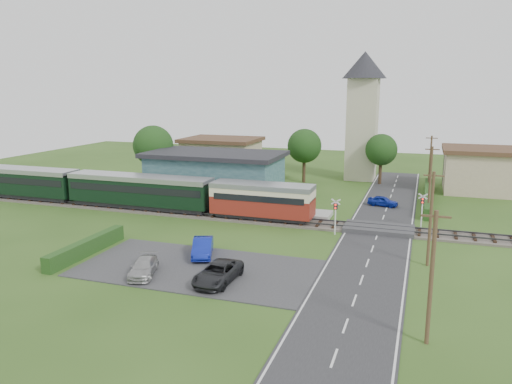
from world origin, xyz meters
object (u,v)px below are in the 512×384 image
(church_tower, at_px, (363,106))
(crossing_signal_near, at_px, (335,211))
(crossing_signal_far, at_px, (422,205))
(car_park_silver, at_px, (144,267))
(car_park_dark, at_px, (218,273))
(house_east, at_px, (479,169))
(equipment_hut, at_px, (130,186))
(train, at_px, (114,188))
(house_west, at_px, (222,156))
(pedestrian_far, at_px, (158,194))
(pedestrian_near, at_px, (255,200))
(station_building, at_px, (215,174))
(car_on_road, at_px, (383,201))
(car_park_blue, at_px, (203,247))

(church_tower, relative_size, crossing_signal_near, 5.37)
(crossing_signal_far, xyz_separation_m, car_park_silver, (-18.00, -18.89, -1.50))
(car_park_dark, bearing_deg, house_east, 65.20)
(equipment_hut, xyz_separation_m, train, (0.06, -3.20, 0.43))
(crossing_signal_near, xyz_separation_m, car_park_silver, (-10.80, -14.09, -1.50))
(train, relative_size, house_west, 4.00)
(crossing_signal_near, distance_m, car_park_dark, 14.73)
(train, xyz_separation_m, car_park_dark, (18.92, -16.03, -1.45))
(pedestrian_far, bearing_deg, pedestrian_near, -83.91)
(pedestrian_far, bearing_deg, crossing_signal_near, -96.50)
(station_building, distance_m, pedestrian_far, 7.60)
(house_east, xyz_separation_m, car_on_road, (-10.49, -12.05, -2.19))
(pedestrian_far, bearing_deg, car_park_silver, -145.17)
(station_building, relative_size, train, 0.37)
(house_east, xyz_separation_m, crossing_signal_far, (-6.40, -19.61, -0.66))
(station_building, bearing_deg, equipment_hut, -144.08)
(pedestrian_near, bearing_deg, car_park_blue, 99.69)
(car_park_silver, bearing_deg, crossing_signal_far, 27.73)
(train, bearing_deg, house_east, 30.11)
(car_on_road, distance_m, car_park_dark, 27.34)
(train, xyz_separation_m, house_west, (2.94, 23.00, 0.61))
(station_building, relative_size, car_park_blue, 3.88)
(pedestrian_far, bearing_deg, crossing_signal_far, -83.15)
(house_east, bearing_deg, crossing_signal_near, -119.13)
(crossing_signal_near, relative_size, car_park_dark, 0.70)
(equipment_hut, height_order, car_park_blue, equipment_hut)
(car_on_road, relative_size, car_park_blue, 0.79)
(crossing_signal_far, relative_size, car_on_road, 1.01)
(train, height_order, house_east, house_east)
(car_on_road, distance_m, car_park_silver, 29.88)
(house_west, distance_m, house_east, 35.01)
(house_east, height_order, pedestrian_near, house_east)
(pedestrian_far, bearing_deg, train, 135.84)
(crossing_signal_near, bearing_deg, pedestrian_near, 151.72)
(pedestrian_far, bearing_deg, station_building, -27.02)
(church_tower, xyz_separation_m, car_on_road, (4.51, -16.05, -9.62))
(car_park_silver, height_order, pedestrian_near, pedestrian_near)
(station_building, distance_m, church_tower, 23.89)
(car_on_road, xyz_separation_m, car_park_blue, (-11.74, -21.45, 0.16))
(train, relative_size, car_on_road, 13.33)
(car_on_road, bearing_deg, house_west, 73.43)
(house_west, bearing_deg, car_park_blue, -69.68)
(house_east, bearing_deg, pedestrian_near, -139.44)
(pedestrian_far, bearing_deg, equipment_hut, 92.83)
(pedestrian_far, bearing_deg, car_park_blue, -132.22)
(house_east, distance_m, crossing_signal_far, 20.64)
(car_park_silver, xyz_separation_m, car_park_dark, (5.38, 0.47, 0.08))
(house_west, height_order, car_park_blue, house_west)
(car_park_blue, relative_size, pedestrian_far, 2.58)
(house_east, relative_size, crossing_signal_far, 2.69)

